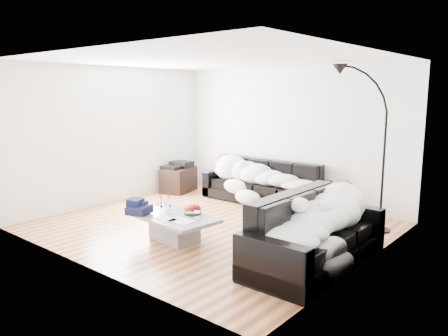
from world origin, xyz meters
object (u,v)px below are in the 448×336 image
Objects in this scene: sleeper_right at (317,214)px; fruit_bowl at (193,209)px; wine_glass_b at (158,207)px; coffee_table at (174,228)px; shoes at (262,231)px; sofa_back at (264,182)px; av_cabinet at (179,180)px; sleeper_back at (262,171)px; sofa_right at (316,231)px; wine_glass_a at (168,204)px; candle_left at (161,200)px; stereo at (178,165)px; candle_right at (169,199)px; wine_glass_c at (167,207)px; floor_lamp at (384,159)px.

fruit_bowl is at bearing 98.81° from sleeper_right.
wine_glass_b is (-2.32, -0.50, -0.20)m from sleeper_right.
shoes is at bearing 50.92° from coffee_table.
sofa_back reaches higher than av_cabinet.
av_cabinet reaches higher than coffee_table.
sleeper_back is 2.65m from coffee_table.
wine_glass_a is (-2.27, -0.36, 0.03)m from sofa_right.
shoes is (1.33, 0.81, -0.43)m from candle_left.
sleeper_back is at bearing 84.71° from candle_left.
sofa_back is 2.00m from av_cabinet.
stereo is (-4.23, 1.77, 0.15)m from sofa_right.
candle_left is 0.50× the size of stereo.
sofa_right reaches higher than av_cabinet.
shoes is at bearing 29.10° from candle_right.
stereo is (-3.07, 1.25, 0.53)m from shoes.
sofa_back is at bearing 92.54° from wine_glass_c.
floor_lamp is (1.28, 1.32, 1.07)m from shoes.
stereo is at bearing 132.66° from wine_glass_c.
wine_glass_b is 0.69× the size of candle_right.
candle_left is at bearing -121.08° from candle_right.
av_cabinet is at bearing -170.51° from sleeper_back.
candle_right is at bearing -93.91° from sleeper_back.
stereo is at bearing -170.51° from sleeper_back.
candle_right reaches higher than coffee_table.
wine_glass_b is at bearing -109.98° from wine_glass_a.
stereo is 0.20× the size of floor_lamp.
wine_glass_b reaches higher than av_cabinet.
floor_lamp is at bearing -6.03° from stereo.
candle_left is at bearing -95.29° from sleeper_back.
sleeper_back reaches higher than sofa_back.
stereo is at bearing 130.16° from candle_left.
wine_glass_b is 0.34m from candle_right.
stereo is at bearing 132.76° from candle_right.
wine_glass_c is (0.12, -2.63, 0.06)m from sofa_back.
av_cabinet is (-1.96, -0.33, -0.37)m from sleeper_back.
sleeper_back is 1.64× the size of coffee_table.
sleeper_back is at bearing 107.18° from shoes.
sofa_right is at bearing 8.81° from fruit_bowl.
fruit_bowl is 1.72× the size of wine_glass_b.
candle_right reaches higher than av_cabinet.
sleeper_back is 1.13× the size of sleeper_right.
floor_lamp reaches higher than wine_glass_b.
sofa_back is at bearing 86.18° from candle_right.
fruit_bowl is at bearing -9.40° from candle_right.
candle_left is at bearing -166.52° from shoes.
coffee_table is at bearing -134.64° from floor_lamp.
sleeper_right is 2.52m from candle_left.
sofa_back is 2.34m from candle_right.
stereo is (-2.24, 2.27, 0.40)m from coffee_table.
candle_right is at bearing 170.60° from fruit_bowl.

